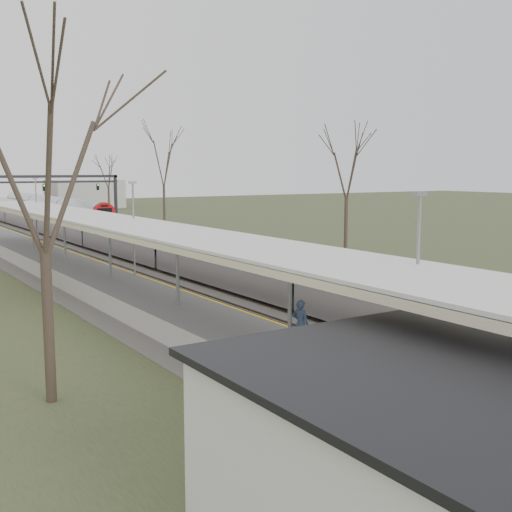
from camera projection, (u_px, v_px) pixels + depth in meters
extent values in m
cube|color=#474442|center=(125.00, 246.00, 56.09)|extent=(24.00, 160.00, 0.10)
cube|color=#4C3828|center=(56.00, 250.00, 52.85)|extent=(2.60, 160.00, 0.06)
cube|color=gray|center=(48.00, 250.00, 52.46)|extent=(0.07, 160.00, 0.12)
cube|color=gray|center=(65.00, 249.00, 53.23)|extent=(0.07, 160.00, 0.12)
cube|color=#4C3828|center=(98.00, 248.00, 54.74)|extent=(2.60, 160.00, 0.06)
cube|color=gray|center=(89.00, 247.00, 54.34)|extent=(0.07, 160.00, 0.12)
cube|color=gray|center=(106.00, 246.00, 55.12)|extent=(0.07, 160.00, 0.12)
cube|color=#4C3828|center=(136.00, 245.00, 56.62)|extent=(2.60, 160.00, 0.06)
cube|color=gray|center=(128.00, 245.00, 56.23)|extent=(0.07, 160.00, 0.12)
cube|color=gray|center=(144.00, 244.00, 57.00)|extent=(0.07, 160.00, 0.12)
cube|color=#4C3828|center=(172.00, 243.00, 58.51)|extent=(2.60, 160.00, 0.06)
cube|color=gray|center=(165.00, 242.00, 58.11)|extent=(0.07, 160.00, 0.12)
cube|color=gray|center=(179.00, 241.00, 58.89)|extent=(0.07, 160.00, 0.12)
cube|color=#4C3828|center=(206.00, 240.00, 60.39)|extent=(2.60, 160.00, 0.06)
cube|color=gray|center=(199.00, 240.00, 60.00)|extent=(0.07, 160.00, 0.12)
cube|color=gray|center=(213.00, 239.00, 60.77)|extent=(0.07, 160.00, 0.12)
cube|color=#9E9B93|center=(89.00, 279.00, 36.59)|extent=(3.50, 69.00, 1.00)
cylinder|color=slate|center=(290.00, 303.00, 20.10)|extent=(0.14, 0.14, 3.00)
cylinder|color=slate|center=(178.00, 270.00, 26.76)|extent=(0.14, 0.14, 3.00)
cylinder|color=slate|center=(110.00, 250.00, 33.42)|extent=(0.14, 0.14, 3.00)
cylinder|color=slate|center=(65.00, 237.00, 40.07)|extent=(0.14, 0.14, 3.00)
cylinder|color=slate|center=(32.00, 228.00, 46.73)|extent=(0.14, 0.14, 3.00)
cube|color=silver|center=(116.00, 222.00, 32.38)|extent=(4.10, 50.00, 0.12)
cube|color=beige|center=(116.00, 225.00, 32.40)|extent=(4.10, 50.00, 0.25)
cube|color=silver|center=(486.00, 493.00, 10.04)|extent=(6.00, 9.00, 3.20)
cube|color=black|center=(116.00, 198.00, 86.32)|extent=(0.35, 0.35, 6.00)
cube|color=black|center=(37.00, 176.00, 80.42)|extent=(21.00, 0.35, 0.35)
cube|color=black|center=(37.00, 182.00, 80.51)|extent=(21.00, 0.25, 0.25)
cube|color=black|center=(15.00, 188.00, 78.95)|extent=(0.32, 0.22, 0.85)
sphere|color=#0CFF19|center=(15.00, 186.00, 78.81)|extent=(0.16, 0.16, 0.16)
cube|color=black|center=(44.00, 188.00, 80.84)|extent=(0.32, 0.22, 0.85)
sphere|color=#0CFF19|center=(44.00, 186.00, 80.69)|extent=(0.16, 0.16, 0.16)
cube|color=black|center=(71.00, 187.00, 82.72)|extent=(0.32, 0.22, 0.85)
sphere|color=#0CFF19|center=(72.00, 185.00, 82.58)|extent=(0.16, 0.16, 0.16)
cube|color=black|center=(98.00, 187.00, 84.61)|extent=(0.32, 0.22, 0.85)
sphere|color=#0CFF19|center=(98.00, 185.00, 84.46)|extent=(0.16, 0.16, 0.16)
cylinder|color=#2D231C|center=(48.00, 327.00, 18.06)|extent=(0.30, 0.30, 4.50)
cylinder|color=#2D231C|center=(346.00, 224.00, 52.52)|extent=(0.30, 0.30, 4.50)
cube|color=#B0B3BB|center=(97.00, 236.00, 54.70)|extent=(2.55, 90.00, 1.60)
cylinder|color=#B0B3BB|center=(97.00, 228.00, 54.61)|extent=(2.60, 89.70, 2.60)
cube|color=black|center=(97.00, 227.00, 54.60)|extent=(2.62, 89.40, 0.55)
cube|color=black|center=(97.00, 247.00, 54.82)|extent=(1.80, 89.00, 0.35)
cube|color=#B0B3BB|center=(50.00, 209.00, 91.87)|extent=(2.55, 45.00, 1.60)
cylinder|color=#B0B3BB|center=(50.00, 205.00, 91.78)|extent=(2.60, 44.70, 2.60)
cube|color=black|center=(50.00, 204.00, 91.77)|extent=(2.62, 44.40, 0.55)
cube|color=#A9090B|center=(104.00, 220.00, 73.23)|extent=(2.55, 0.50, 1.50)
cylinder|color=#A9090B|center=(104.00, 214.00, 73.18)|extent=(2.60, 0.60, 2.60)
cube|color=black|center=(105.00, 211.00, 72.92)|extent=(1.70, 0.12, 0.70)
sphere|color=white|center=(98.00, 221.00, 72.62)|extent=(0.22, 0.22, 0.22)
sphere|color=white|center=(112.00, 220.00, 73.54)|extent=(0.22, 0.22, 0.22)
cube|color=black|center=(51.00, 216.00, 91.99)|extent=(1.80, 44.00, 0.35)
imported|color=#324262|center=(301.00, 324.00, 20.31)|extent=(0.56, 0.67, 1.57)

